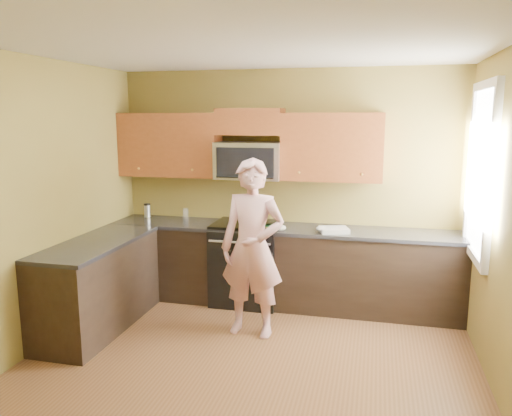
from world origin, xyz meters
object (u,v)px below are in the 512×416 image
(woman, at_px, (252,248))
(travel_mug, at_px, (147,217))
(stove, at_px, (247,263))
(microwave, at_px, (249,179))
(frying_pan, at_px, (250,228))
(butter_tub, at_px, (270,230))

(woman, bearing_deg, travel_mug, 152.32)
(stove, bearing_deg, woman, -71.78)
(woman, relative_size, travel_mug, 10.42)
(microwave, relative_size, frying_pan, 1.82)
(frying_pan, distance_m, butter_tub, 0.23)
(frying_pan, relative_size, butter_tub, 3.58)
(travel_mug, bearing_deg, microwave, -2.85)
(woman, height_order, butter_tub, woman)
(woman, distance_m, frying_pan, 0.61)
(microwave, height_order, travel_mug, microwave)
(stove, height_order, microwave, microwave)
(butter_tub, bearing_deg, travel_mug, 167.41)
(woman, bearing_deg, microwave, 110.80)
(stove, height_order, frying_pan, frying_pan)
(butter_tub, bearing_deg, frying_pan, -160.30)
(microwave, bearing_deg, travel_mug, 177.15)
(woman, distance_m, travel_mug, 1.91)
(stove, relative_size, travel_mug, 5.61)
(microwave, bearing_deg, frying_pan, -74.97)
(woman, height_order, frying_pan, woman)
(stove, xyz_separation_m, woman, (0.28, -0.84, 0.41))
(woman, distance_m, butter_tub, 0.66)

